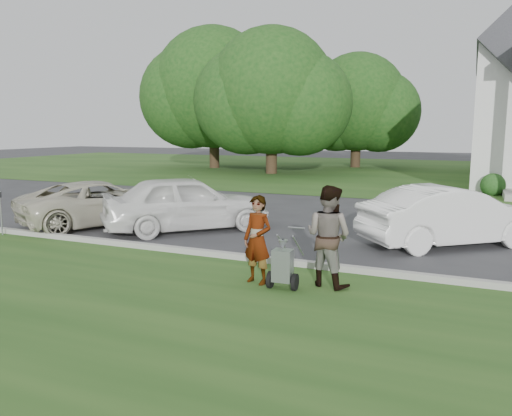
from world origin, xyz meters
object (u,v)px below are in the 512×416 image
Objects in this scene: parking_meter_near at (261,227)px; parking_meter_far at (0,208)px; striping_cart at (283,266)px; car_b at (187,203)px; tree_far at (213,94)px; car_a at (102,203)px; car_d at (451,216)px; tree_left at (272,97)px; tree_back at (357,107)px; person_left at (258,240)px; person_right at (328,237)px.

parking_meter_far is at bearing 177.88° from parking_meter_near.
car_b is (-4.58, 4.08, 0.39)m from striping_cart.
car_b is at bearing -63.71° from tree_far.
car_a is 10.38m from car_d.
tree_left is 0.91× the size of tree_far.
tree_back reaches higher than car_d.
tree_left is 25.33m from striping_cart.
car_a is (7.85, -22.18, -5.00)m from tree_far.
tree_far is at bearing 134.82° from person_left.
car_a is at bearing 157.20° from parking_meter_near.
person_left reaches higher than striping_cart.
tree_back is at bearing 63.43° from tree_left.
tree_back is at bearing 113.91° from person_left.
tree_far is at bearing 1.54° from car_d.
person_left reaches higher than car_b.
tree_left is 22.12m from parking_meter_far.
tree_back is 7.56× the size of parking_meter_far.
striping_cart is at bearing 1.79° from person_left.
parking_meter_far is 12.34m from car_d.
person_left is at bearing 163.59° from striping_cart.
parking_meter_near is at bearing 123.84° from person_left.
person_right is at bearing 32.11° from person_left.
striping_cart is at bearing -67.75° from tree_left.
tree_far reaches higher than person_left.
car_a is (1.85, -19.18, -4.41)m from tree_left.
person_left is at bearing 107.03° from car_d.
person_right is at bearing -175.08° from car_a.
car_d is (11.75, 3.77, -0.02)m from parking_meter_far.
tree_left is at bearing 126.12° from person_left.
person_right is at bearing 33.44° from striping_cart.
person_left is 0.96m from parking_meter_near.
tree_left reaches higher than car_b.
parking_meter_far is at bearing -96.92° from tree_back.
car_d is at bearing -72.55° from tree_back.
car_a is (-7.58, 3.86, 0.25)m from striping_cart.
car_d is at bearing 17.77° from parking_meter_far.
tree_left is at bearing -5.27° from car_d.
car_b is (3.00, 0.22, 0.14)m from car_a.
parking_meter_far is (-9.03, 1.35, 0.36)m from striping_cart.
person_right is at bearing -65.73° from tree_left.
tree_left reaches higher than tree_back.
car_b reaches higher than car_a.
person_left is 0.35× the size of car_a.
parking_meter_near is at bearing -2.12° from parking_meter_far.
car_b is (0.85, -26.96, -3.89)m from tree_back.
car_b is (-5.30, 3.54, -0.14)m from person_right.
person_left is (8.85, -22.90, -4.24)m from tree_left.
parking_meter_far is (-9.75, 0.81, -0.17)m from person_right.
tree_left is at bearing -48.93° from person_right.
tree_back is 31.52m from person_left.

